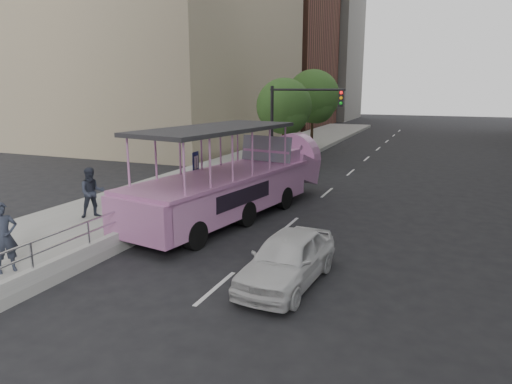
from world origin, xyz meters
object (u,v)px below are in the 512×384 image
Objects in this scene: pedestrian_near at (4,237)px; street_tree_near at (285,108)px; duck_boat at (239,182)px; car at (287,259)px; pedestrian_mid at (92,193)px; street_tree_far at (314,99)px; parking_sign at (196,175)px; traffic_signal at (292,117)px.

street_tree_near reaches higher than pedestrian_near.
pedestrian_near is (-2.90, -8.52, -0.11)m from duck_boat.
pedestrian_near reaches higher than car.
street_tree_far is (2.80, 20.65, 3.05)m from pedestrian_mid.
traffic_signal reaches higher than parking_sign.
car is at bearing -54.73° from duck_boat.
pedestrian_near is at bearing -154.23° from car.
traffic_signal is 3.80m from street_tree_near.
street_tree_far is at bearing 88.09° from street_tree_near.
street_tree_far is at bearing 24.75° from pedestrian_near.
traffic_signal is at bearing -65.02° from street_tree_near.
duck_boat is 5.97× the size of pedestrian_mid.
street_tree_far is at bearing 90.33° from parking_sign.
duck_boat is 5.67m from pedestrian_mid.
parking_sign is at bearing 17.86° from pedestrian_near.
pedestrian_mid reaches higher than car.
street_tree_near is (-5.93, 16.90, 3.12)m from car.
duck_boat is at bearing -80.46° from street_tree_near.
street_tree_near is 6.02m from street_tree_far.
pedestrian_mid is 0.37× the size of traffic_signal.
street_tree_near is at bearing 99.54° from duck_boat.
duck_boat is 4.39× the size of parking_sign.
street_tree_far reaches higher than pedestrian_mid.
pedestrian_mid is at bearing -97.73° from street_tree_far.
street_tree_near reaches higher than traffic_signal.
car is at bearing -64.03° from pedestrian_mid.
parking_sign is 18.07m from street_tree_far.
traffic_signal is (-4.33, 13.47, 2.80)m from car.
traffic_signal is 9.57m from street_tree_far.
street_tree_near is (2.60, 14.65, 2.57)m from pedestrian_mid.
street_tree_far reaches higher than parking_sign.
street_tree_far is at bearing 33.04° from pedestrian_mid.
traffic_signal is at bearing 111.65° from car.
street_tree_near reaches higher than duck_boat.
street_tree_near is (1.02, 19.70, 2.56)m from pedestrian_near.
pedestrian_near is at bearing -99.62° from parking_sign.
pedestrian_mid is 4.04m from parking_sign.
street_tree_far reaches higher than car.
pedestrian_near is at bearing -92.97° from street_tree_near.
parking_sign is at bearing -156.07° from duck_boat.
duck_boat reaches higher than pedestrian_near.
street_tree_near reaches higher than car.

